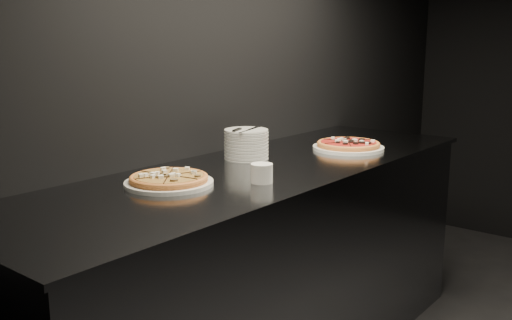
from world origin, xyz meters
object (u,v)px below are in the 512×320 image
Objects in this scene: ramekin at (262,173)px; pizza_mushroom at (169,180)px; plate_stack at (246,144)px; counter at (263,270)px; cutlery at (245,129)px; pizza_tomato at (348,145)px.

pizza_mushroom is at bearing -134.81° from ramekin.
pizza_mushroom is at bearing -80.34° from plate_stack.
pizza_mushroom is (-0.07, -0.46, 0.48)m from counter.
cutlery is (0.01, -0.01, 0.07)m from plate_stack.
counter is 0.62m from cutlery.
pizza_mushroom is 1.70× the size of plate_stack.
counter is at bearing -43.03° from cutlery.
counter is 0.57m from ramekin.
pizza_mushroom is at bearing -98.36° from counter.
ramekin is at bearing 45.19° from pizza_mushroom.
pizza_mushroom reaches higher than counter.
pizza_tomato is at bearing 96.31° from ramekin.
pizza_mushroom is 4.06× the size of ramekin.
ramekin is at bearing -52.39° from counter.
pizza_tomato is 0.53m from plate_stack.
ramekin reaches higher than counter.
plate_stack is at bearing 152.12° from counter.
plate_stack is 0.45m from ramekin.
ramekin is (0.33, -0.31, -0.03)m from plate_stack.
ramekin is (0.17, -0.22, 0.50)m from counter.
counter is at bearing 127.61° from ramekin.
cutlery is (-0.15, 0.07, 0.59)m from counter.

